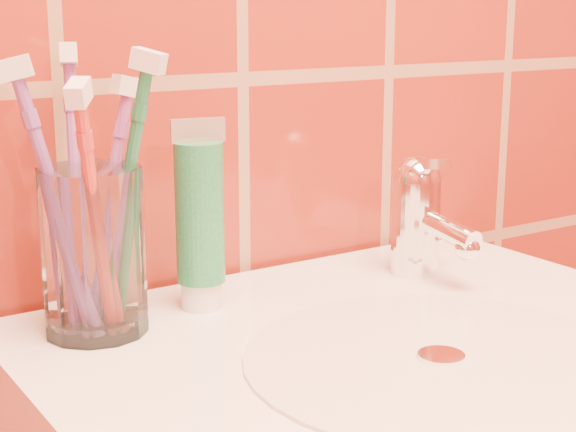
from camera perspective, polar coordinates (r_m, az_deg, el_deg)
glass_tumbler at (r=0.73m, az=-12.50°, el=-2.25°), size 0.10×0.10×0.14m
toothpaste_tube at (r=0.77m, az=-5.71°, el=-0.33°), size 0.05×0.04×0.17m
faucet at (r=0.88m, az=8.47°, el=0.28°), size 0.05×0.11×0.12m
toothbrush_0 at (r=0.74m, az=-11.52°, el=0.71°), size 0.09×0.09×0.21m
toothbrush_1 at (r=0.69m, az=-12.33°, el=-0.09°), size 0.12×0.14×0.23m
toothbrush_2 at (r=0.71m, az=-14.67°, el=0.72°), size 0.11×0.10×0.23m
toothbrush_3 at (r=0.71m, az=-10.49°, el=1.26°), size 0.11×0.12×0.24m
toothbrush_4 at (r=0.74m, az=-13.56°, el=1.60°), size 0.08×0.12×0.25m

